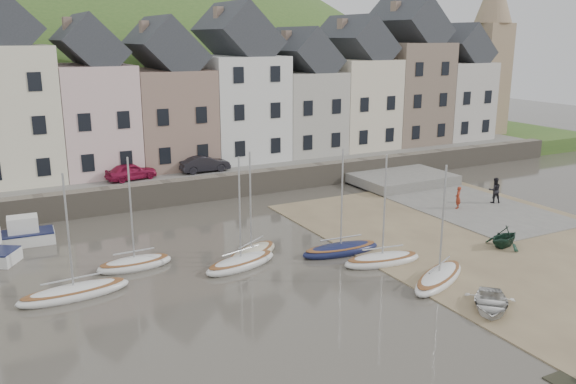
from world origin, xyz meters
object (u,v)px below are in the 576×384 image
car_left (131,171)px  car_right (205,164)px  rowboat_green (504,237)px  rowboat_white (491,303)px  person_dark (495,190)px  sailboat_0 (74,292)px  person_red (458,198)px

car_left → car_right: size_ratio=0.96×
rowboat_green → car_right: size_ratio=0.61×
rowboat_white → car_left: (-9.77, 26.58, 1.85)m
person_dark → car_left: bearing=-6.9°
car_right → rowboat_white: bearing=-171.7°
person_dark → sailboat_0: bearing=28.0°
car_left → rowboat_white: bearing=-169.3°
person_red → car_right: (-14.15, 13.57, 1.33)m
rowboat_green → sailboat_0: bearing=-112.3°
person_red → person_dark: size_ratio=0.84×
sailboat_0 → person_dark: bearing=4.7°
sailboat_0 → car_left: 17.63m
car_right → sailboat_0: bearing=142.0°
rowboat_green → rowboat_white: bearing=-61.9°
car_right → rowboat_green: bearing=-152.4°
sailboat_0 → person_red: sailboat_0 is taller
rowboat_white → car_left: bearing=154.8°
rowboat_white → person_red: bearing=96.4°
rowboat_white → person_dark: person_dark is taller
car_left → rowboat_green: bearing=-150.6°
rowboat_green → person_red: (3.24, 7.28, 0.22)m
sailboat_0 → person_red: size_ratio=3.95×
person_red → rowboat_green: bearing=31.3°
person_dark → car_left: (-23.50, 13.68, 1.18)m
rowboat_green → person_red: bearing=145.0°
rowboat_green → car_left: 26.81m
rowboat_white → rowboat_green: 9.06m
car_left → car_right: bearing=-99.4°
sailboat_0 → person_red: 26.90m
rowboat_white → person_red: person_red is taller
sailboat_0 → rowboat_green: bearing=-11.3°
rowboat_white → car_right: size_ratio=0.82×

